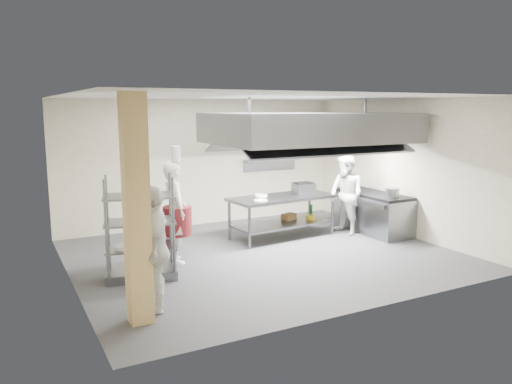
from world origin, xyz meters
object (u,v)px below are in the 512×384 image
chef_plating (155,249)px  stockpot (392,193)px  cooking_range (371,213)px  chef_line (346,195)px  chef_head (175,212)px  island (282,217)px  pass_rack (140,227)px  griddle (304,188)px

chef_plating → stockpot: (5.65, 1.43, 0.12)m
cooking_range → chef_line: bearing=172.2°
cooking_range → chef_plating: (-5.68, -2.11, 0.46)m
chef_head → chef_line: size_ratio=1.05×
chef_line → stockpot: bearing=35.1°
island → chef_head: (-2.64, -0.64, 0.48)m
island → cooking_range: 2.14m
island → chef_line: bearing=-21.0°
chef_plating → chef_line: bearing=132.1°
chef_head → stockpot: bearing=-94.9°
chef_line → stockpot: size_ratio=6.04×
island → chef_line: (1.41, -0.41, 0.43)m
pass_rack → chef_line: chef_line is taller
cooking_range → griddle: size_ratio=4.46×
pass_rack → chef_plating: (-0.18, -1.42, 0.02)m
cooking_range → chef_head: bearing=-178.3°
island → cooking_range: island is taller
island → cooking_range: size_ratio=1.17×
island → pass_rack: (-3.42, -1.19, 0.40)m
pass_rack → stockpot: pass_rack is taller
pass_rack → chef_line: size_ratio=0.97×
pass_rack → stockpot: size_ratio=5.84×
island → stockpot: stockpot is taller
chef_plating → stockpot: chef_plating is taller
chef_plating → griddle: size_ratio=3.92×
chef_plating → stockpot: size_ratio=6.00×
pass_rack → island: bearing=32.8°
chef_line → stockpot: 1.01m
island → griddle: size_ratio=5.21×
cooking_range → chef_line: 0.82m
cooking_range → griddle: 1.69m
pass_rack → cooking_range: 5.56m
chef_plating → griddle: bearing=141.2°
island → chef_line: 1.53m
chef_head → griddle: (3.27, 0.76, 0.09)m
island → chef_line: chef_line is taller
chef_plating → cooking_range: bearing=128.7°
pass_rack → cooking_range: size_ratio=0.86×
cooking_range → chef_line: size_ratio=1.13×
cooking_range → chef_head: 4.75m
chef_head → island: bearing=-74.7°
island → chef_head: size_ratio=1.25×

